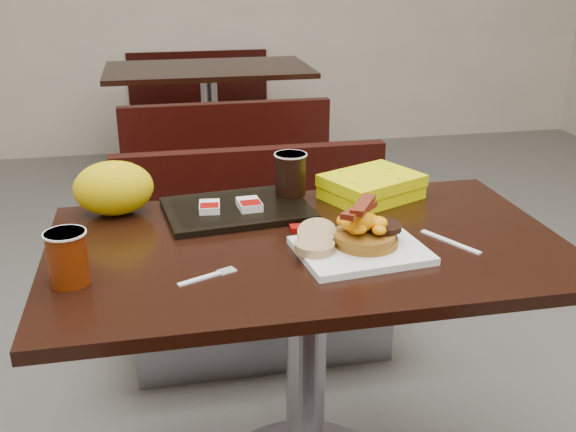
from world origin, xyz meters
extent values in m
cube|color=white|center=(0.10, -0.09, 0.76)|extent=(0.30, 0.25, 0.02)
cylinder|color=#8D5A17|center=(0.12, -0.07, 0.78)|extent=(0.17, 0.17, 0.03)
cylinder|color=black|center=(0.16, -0.07, 0.80)|extent=(0.10, 0.10, 0.01)
ellipsoid|color=#FEA505|center=(0.10, -0.08, 0.82)|extent=(0.11, 0.11, 0.05)
cylinder|color=tan|center=(0.00, -0.09, 0.78)|extent=(0.11, 0.11, 0.02)
cylinder|color=tan|center=(0.01, -0.05, 0.79)|extent=(0.11, 0.11, 0.05)
cylinder|color=#8F2C05|center=(-0.52, -0.11, 0.81)|extent=(0.10, 0.10, 0.11)
cube|color=white|center=(0.33, -0.07, 0.75)|extent=(0.09, 0.16, 0.00)
cube|color=#8C0504|center=(0.00, 0.07, 0.76)|extent=(0.05, 0.03, 0.01)
cube|color=black|center=(-0.14, 0.22, 0.76)|extent=(0.39, 0.30, 0.02)
cube|color=silver|center=(-0.21, 0.21, 0.78)|extent=(0.06, 0.08, 0.02)
cube|color=silver|center=(-0.11, 0.20, 0.78)|extent=(0.06, 0.08, 0.02)
cylinder|color=black|center=(0.02, 0.28, 0.82)|extent=(0.11, 0.11, 0.11)
cube|color=#DEDF03|center=(0.24, 0.26, 0.78)|extent=(0.30, 0.27, 0.07)
ellipsoid|color=#D0AD06|center=(-0.45, 0.28, 0.82)|extent=(0.23, 0.19, 0.14)
camera|label=1|loc=(-0.33, -1.38, 1.38)|focal=41.41mm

